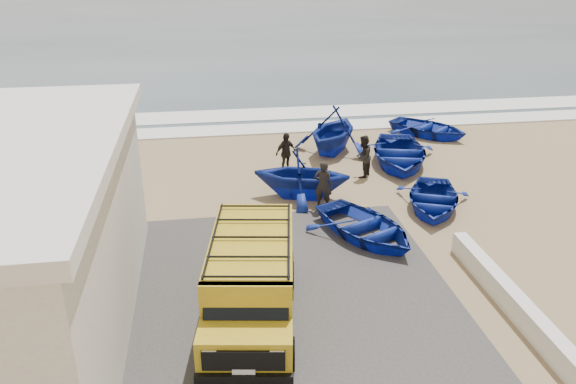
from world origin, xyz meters
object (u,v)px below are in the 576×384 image
boat_far_right (428,128)px  boat_near_left (365,227)px  parapet (515,304)px  van (251,278)px  fisherman_front (323,185)px  fisherman_middle (363,156)px  fisherman_back (286,153)px  boat_near_right (433,199)px  boat_mid_left (302,174)px  boat_far_left (333,130)px  boat_mid_right (399,153)px

boat_far_right → boat_near_left: bearing=-162.1°
parapet → van: 5.96m
fisherman_front → parapet: bearing=135.0°
boat_far_right → fisherman_middle: size_ratio=2.28×
boat_near_left → fisherman_back: (-1.46, 5.49, 0.39)m
parapet → boat_near_right: (0.34, 5.65, 0.07)m
fisherman_front → boat_mid_left: bearing=-42.1°
boat_far_right → boat_far_left: bearing=156.7°
boat_mid_left → boat_near_left: bearing=-140.6°
van → boat_far_left: 11.53m
boat_far_left → van: bearing=-79.3°
van → boat_near_right: van is taller
boat_far_right → boat_mid_left: bearing=179.9°
van → boat_mid_left: van is taller
boat_mid_right → fisherman_middle: bearing=-134.9°
boat_near_left → boat_mid_left: bearing=87.3°
boat_near_left → boat_mid_right: size_ratio=0.83×
boat_near_right → boat_mid_left: size_ratio=1.05×
boat_far_left → boat_near_right: bearing=-39.3°
fisherman_front → fisherman_back: bearing=-59.4°
boat_near_left → boat_near_right: 3.10m
parapet → boat_far_left: 11.60m
van → boat_far_right: bearing=62.6°
van → boat_near_right: 7.93m
boat_near_left → parapet: bearing=-85.5°
parapet → boat_near_left: 4.68m
boat_near_left → fisherman_front: fisherman_front is taller
van → boat_mid_right: size_ratio=1.12×
parapet → boat_near_right: 5.67m
boat_near_right → boat_mid_left: (-3.95, 1.54, 0.49)m
boat_far_right → van: bearing=-167.0°
fisherman_middle → fisherman_front: bearing=-2.3°
boat_far_right → fisherman_front: (-6.18, -6.69, 0.43)m
boat_mid_right → boat_far_left: boat_far_left is taller
boat_mid_left → fisherman_back: boat_mid_left is taller
fisherman_middle → van: bearing=6.1°
boat_far_right → fisherman_middle: bearing=-175.3°
boat_mid_right → boat_near_right: bearing=-79.9°
boat_mid_left → boat_far_left: (2.03, 4.28, 0.11)m
van → fisherman_back: (2.07, 8.79, -0.30)m
van → boat_mid_right: (6.46, 8.95, -0.61)m
van → boat_mid_left: 6.82m
parapet → boat_far_left: size_ratio=1.68×
fisherman_front → boat_far_left: bearing=-87.4°
van → fisherman_back: size_ratio=3.19×
van → fisherman_middle: (4.74, 7.92, -0.28)m
boat_far_left → boat_mid_right: bearing=-6.3°
boat_mid_right → boat_far_left: size_ratio=1.20×
van → parapet: bearing=1.5°
parapet → boat_near_right: size_ratio=1.80×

